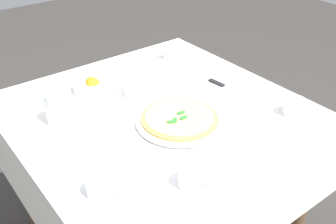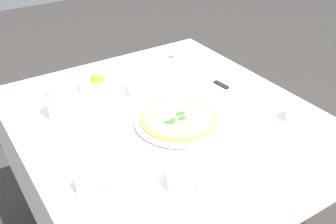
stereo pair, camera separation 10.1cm
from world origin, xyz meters
TOP-DOWN VIEW (x-y plane):
  - dining_table at (0.00, 0.00)m, footprint 1.04×1.04m
  - pizza_plate at (-0.12, -0.01)m, footprint 0.31×0.31m
  - pizza at (-0.13, -0.01)m, footprint 0.28×0.28m
  - coffee_cup_center_back at (-0.40, 0.17)m, footprint 0.13×0.13m
  - coffee_cup_far_right at (-0.34, -0.38)m, footprint 0.13×0.13m
  - coffee_cup_left_edge at (0.34, -0.33)m, footprint 0.13×0.13m
  - coffee_cup_near_right at (-0.27, 0.39)m, footprint 0.13×0.13m
  - water_glass_far_left at (0.15, 0.33)m, footprint 0.07×0.07m
  - water_glass_back_corner at (0.14, 0.01)m, footprint 0.07×0.07m
  - napkin_folded at (0.04, -0.29)m, footprint 0.23×0.14m
  - dinner_knife at (0.04, -0.29)m, footprint 0.20×0.04m
  - citrus_bowl at (0.28, 0.12)m, footprint 0.15×0.15m

SIDE VIEW (x-z plane):
  - dining_table at x=0.00m, z-range 0.23..0.95m
  - napkin_folded at x=0.04m, z-range 0.73..0.75m
  - pizza_plate at x=-0.12m, z-range 0.73..0.75m
  - dinner_knife at x=0.04m, z-range 0.74..0.75m
  - pizza at x=-0.13m, z-range 0.74..0.76m
  - citrus_bowl at x=0.28m, z-range 0.72..0.78m
  - coffee_cup_left_edge at x=0.34m, z-range 0.72..0.78m
  - coffee_cup_near_right at x=-0.27m, z-range 0.72..0.79m
  - coffee_cup_center_back at x=-0.40m, z-range 0.72..0.79m
  - coffee_cup_far_right at x=-0.34m, z-range 0.72..0.79m
  - water_glass_back_corner at x=0.14m, z-range 0.72..0.84m
  - water_glass_far_left at x=0.15m, z-range 0.72..0.84m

